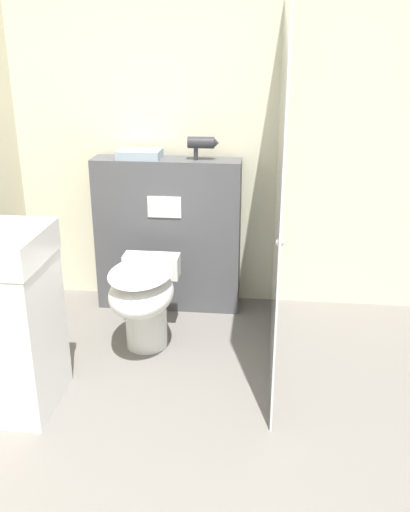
{
  "coord_description": "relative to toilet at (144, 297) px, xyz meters",
  "views": [
    {
      "loc": [
        0.31,
        -1.45,
        1.78
      ],
      "look_at": [
        -0.01,
        1.39,
        0.68
      ],
      "focal_mm": 40.0,
      "sensor_mm": 36.0,
      "label": 1
    }
  ],
  "objects": [
    {
      "name": "toilet",
      "position": [
        0.0,
        0.0,
        0.0
      ],
      "size": [
        0.37,
        0.64,
        0.53
      ],
      "color": "white",
      "rests_on": "ground_plane"
    },
    {
      "name": "wall_back",
      "position": [
        0.39,
        0.81,
        0.9
      ],
      "size": [
        8.0,
        0.06,
        2.5
      ],
      "color": "beige",
      "rests_on": "ground_plane"
    },
    {
      "name": "hair_drier",
      "position": [
        0.28,
        0.61,
        0.8
      ],
      "size": [
        0.2,
        0.07,
        0.15
      ],
      "color": "#2D2D33",
      "rests_on": "partition_panel"
    },
    {
      "name": "partition_panel",
      "position": [
        0.04,
        0.62,
        0.18
      ],
      "size": [
        0.98,
        0.23,
        1.04
      ],
      "color": "#4C4C51",
      "rests_on": "ground_plane"
    },
    {
      "name": "shower_glass",
      "position": [
        0.76,
        0.03,
        0.65
      ],
      "size": [
        0.04,
        1.49,
        2.0
      ],
      "color": "silver",
      "rests_on": "ground_plane"
    },
    {
      "name": "folded_towel",
      "position": [
        -0.13,
        0.62,
        0.72
      ],
      "size": [
        0.28,
        0.2,
        0.05
      ],
      "color": "#8C9EAD",
      "rests_on": "partition_panel"
    }
  ]
}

